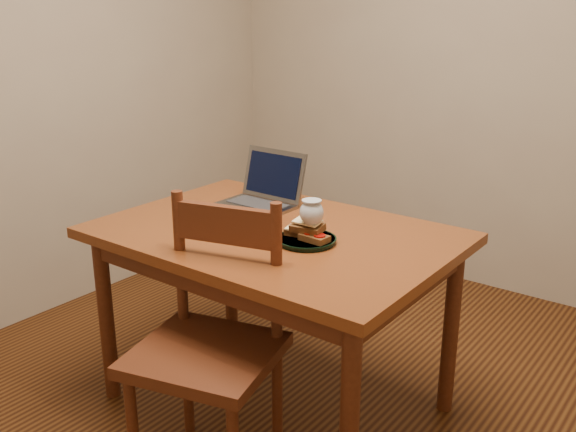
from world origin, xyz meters
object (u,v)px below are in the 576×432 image
Objects in this scene: milk_glass at (311,222)px; table at (275,252)px; plate at (306,240)px; chair at (208,335)px; laptop at (263,191)px.

table is at bearing 169.29° from milk_glass.
plate reaches higher than table.
milk_glass is (0.12, 0.41, 0.30)m from chair.
table is at bearing 84.02° from chair.
milk_glass is at bearing -10.71° from table.
milk_glass is at bearing -30.91° from laptop.
table is 7.95× the size of milk_glass.
laptop is at bearing 147.22° from plate.
plate is 1.30× the size of milk_glass.
table is 2.40× the size of chair.
chair is 1.75× the size of laptop.
milk_glass reaches higher than table.
plate is 0.49m from laptop.
chair is 0.48m from plate.
chair is 2.54× the size of plate.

